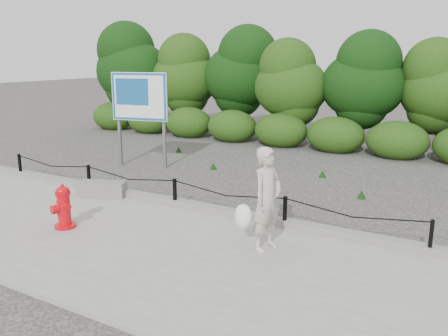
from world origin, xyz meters
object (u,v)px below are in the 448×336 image
fire_hydrant (63,207)px  pedestrian (266,200)px  concrete_block (102,189)px  advertising_sign (139,101)px

fire_hydrant → pedestrian: (3.62, 0.98, 0.44)m
concrete_block → advertising_sign: 3.68m
pedestrian → concrete_block: bearing=90.7°
fire_hydrant → concrete_block: (-0.84, 1.82, -0.22)m
fire_hydrant → advertising_sign: size_ratio=0.30×
pedestrian → concrete_block: 4.59m
fire_hydrant → concrete_block: bearing=133.4°
pedestrian → concrete_block: (-4.46, 0.84, -0.66)m
pedestrian → concrete_block: size_ratio=1.60×
fire_hydrant → advertising_sign: 5.47m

